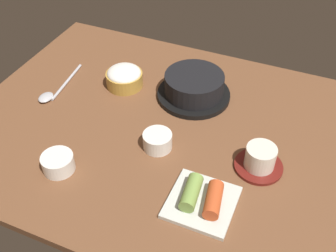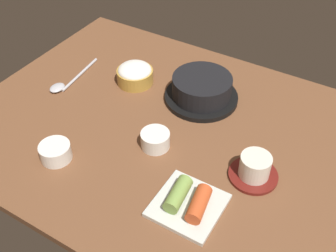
{
  "view_description": "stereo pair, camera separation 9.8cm",
  "coord_description": "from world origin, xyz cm",
  "px_view_note": "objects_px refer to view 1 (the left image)",
  "views": [
    {
      "loc": [
        30.42,
        -68.53,
        70.67
      ],
      "look_at": [
        2.0,
        -2.0,
        5.0
      ],
      "focal_mm": 43.64,
      "sensor_mm": 36.0,
      "label": 1
    },
    {
      "loc": [
        39.12,
        -64.1,
        70.67
      ],
      "look_at": [
        2.0,
        -2.0,
        5.0
      ],
      "focal_mm": 43.64,
      "sensor_mm": 36.0,
      "label": 2
    }
  ],
  "objects_px": {
    "tea_cup_with_saucer": "(260,159)",
    "kimchi_plate": "(202,199)",
    "rice_bowl": "(124,77)",
    "banchan_cup_center": "(157,140)",
    "spoon": "(53,92)",
    "stone_pot": "(194,87)",
    "side_bowl_near": "(58,162)"
  },
  "relations": [
    {
      "from": "tea_cup_with_saucer",
      "to": "side_bowl_near",
      "type": "xyz_separation_m",
      "value": [
        -0.41,
        -0.18,
        -0.01
      ]
    },
    {
      "from": "rice_bowl",
      "to": "kimchi_plate",
      "type": "relative_size",
      "value": 0.75
    },
    {
      "from": "tea_cup_with_saucer",
      "to": "kimchi_plate",
      "type": "height_order",
      "value": "tea_cup_with_saucer"
    },
    {
      "from": "tea_cup_with_saucer",
      "to": "kimchi_plate",
      "type": "bearing_deg",
      "value": -119.79
    },
    {
      "from": "tea_cup_with_saucer",
      "to": "kimchi_plate",
      "type": "xyz_separation_m",
      "value": [
        -0.08,
        -0.15,
        -0.01
      ]
    },
    {
      "from": "side_bowl_near",
      "to": "rice_bowl",
      "type": "bearing_deg",
      "value": 91.81
    },
    {
      "from": "stone_pot",
      "to": "spoon",
      "type": "height_order",
      "value": "stone_pot"
    },
    {
      "from": "tea_cup_with_saucer",
      "to": "spoon",
      "type": "xyz_separation_m",
      "value": [
        -0.58,
        0.05,
        -0.02
      ]
    },
    {
      "from": "tea_cup_with_saucer",
      "to": "banchan_cup_center",
      "type": "bearing_deg",
      "value": -172.9
    },
    {
      "from": "stone_pot",
      "to": "banchan_cup_center",
      "type": "relative_size",
      "value": 2.86
    },
    {
      "from": "rice_bowl",
      "to": "banchan_cup_center",
      "type": "xyz_separation_m",
      "value": [
        0.18,
        -0.19,
        -0.01
      ]
    },
    {
      "from": "banchan_cup_center",
      "to": "side_bowl_near",
      "type": "height_order",
      "value": "banchan_cup_center"
    },
    {
      "from": "banchan_cup_center",
      "to": "spoon",
      "type": "bearing_deg",
      "value": 167.65
    },
    {
      "from": "banchan_cup_center",
      "to": "kimchi_plate",
      "type": "bearing_deg",
      "value": -37.38
    },
    {
      "from": "rice_bowl",
      "to": "tea_cup_with_saucer",
      "type": "height_order",
      "value": "tea_cup_with_saucer"
    },
    {
      "from": "stone_pot",
      "to": "spoon",
      "type": "distance_m",
      "value": 0.38
    },
    {
      "from": "stone_pot",
      "to": "rice_bowl",
      "type": "relative_size",
      "value": 1.94
    },
    {
      "from": "kimchi_plate",
      "to": "side_bowl_near",
      "type": "distance_m",
      "value": 0.33
    },
    {
      "from": "side_bowl_near",
      "to": "stone_pot",
      "type": "bearing_deg",
      "value": 63.06
    },
    {
      "from": "rice_bowl",
      "to": "banchan_cup_center",
      "type": "distance_m",
      "value": 0.26
    },
    {
      "from": "tea_cup_with_saucer",
      "to": "side_bowl_near",
      "type": "relative_size",
      "value": 1.52
    },
    {
      "from": "kimchi_plate",
      "to": "spoon",
      "type": "bearing_deg",
      "value": 158.96
    },
    {
      "from": "kimchi_plate",
      "to": "spoon",
      "type": "distance_m",
      "value": 0.54
    },
    {
      "from": "stone_pot",
      "to": "tea_cup_with_saucer",
      "type": "distance_m",
      "value": 0.29
    },
    {
      "from": "banchan_cup_center",
      "to": "spoon",
      "type": "distance_m",
      "value": 0.36
    },
    {
      "from": "rice_bowl",
      "to": "tea_cup_with_saucer",
      "type": "bearing_deg",
      "value": -20.59
    },
    {
      "from": "tea_cup_with_saucer",
      "to": "kimchi_plate",
      "type": "relative_size",
      "value": 0.8
    },
    {
      "from": "kimchi_plate",
      "to": "side_bowl_near",
      "type": "bearing_deg",
      "value": -174.09
    },
    {
      "from": "banchan_cup_center",
      "to": "spoon",
      "type": "height_order",
      "value": "banchan_cup_center"
    },
    {
      "from": "stone_pot",
      "to": "banchan_cup_center",
      "type": "height_order",
      "value": "stone_pot"
    },
    {
      "from": "stone_pot",
      "to": "side_bowl_near",
      "type": "height_order",
      "value": "stone_pot"
    },
    {
      "from": "stone_pot",
      "to": "tea_cup_with_saucer",
      "type": "height_order",
      "value": "stone_pot"
    }
  ]
}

